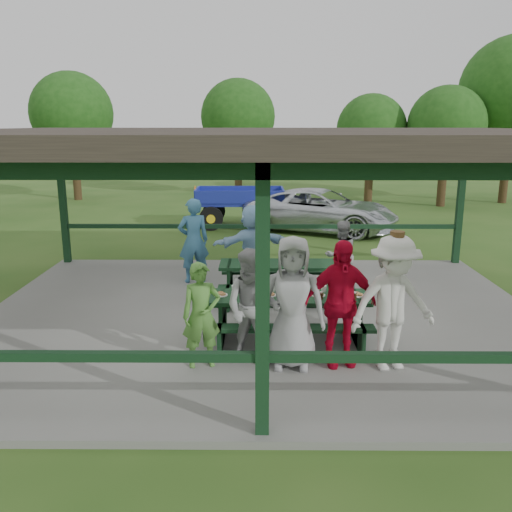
{
  "coord_description": "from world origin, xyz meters",
  "views": [
    {
      "loc": [
        -0.03,
        -9.19,
        3.44
      ],
      "look_at": [
        -0.09,
        -0.3,
        1.26
      ],
      "focal_mm": 38.0,
      "sensor_mm": 36.0,
      "label": 1
    }
  ],
  "objects_px": {
    "contestant_green": "(201,315)",
    "contestant_white_fedora": "(393,303)",
    "contestant_grey_left": "(253,308)",
    "spectator_lblue": "(252,246)",
    "contestant_red": "(340,303)",
    "picnic_table_far": "(283,277)",
    "pickup_truck": "(321,210)",
    "contestant_grey_mid": "(292,303)",
    "picnic_table_near": "(289,313)",
    "farm_trailer": "(240,206)",
    "spectator_grey": "(341,255)",
    "spectator_blue": "(194,241)"
  },
  "relations": [
    {
      "from": "picnic_table_far",
      "to": "contestant_white_fedora",
      "type": "relative_size",
      "value": 1.23
    },
    {
      "from": "contestant_grey_mid",
      "to": "contestant_white_fedora",
      "type": "bearing_deg",
      "value": 0.89
    },
    {
      "from": "contestant_red",
      "to": "spectator_grey",
      "type": "relative_size",
      "value": 1.26
    },
    {
      "from": "picnic_table_near",
      "to": "contestant_red",
      "type": "height_order",
      "value": "contestant_red"
    },
    {
      "from": "spectator_blue",
      "to": "farm_trailer",
      "type": "xyz_separation_m",
      "value": [
        0.74,
        7.08,
        -0.31
      ]
    },
    {
      "from": "picnic_table_far",
      "to": "spectator_lblue",
      "type": "xyz_separation_m",
      "value": [
        -0.59,
        0.97,
        0.4
      ]
    },
    {
      "from": "spectator_lblue",
      "to": "contestant_white_fedora",
      "type": "bearing_deg",
      "value": 95.91
    },
    {
      "from": "contestant_white_fedora",
      "to": "spectator_blue",
      "type": "relative_size",
      "value": 1.07
    },
    {
      "from": "contestant_green",
      "to": "contestant_white_fedora",
      "type": "bearing_deg",
      "value": -15.25
    },
    {
      "from": "contestant_red",
      "to": "spectator_grey",
      "type": "bearing_deg",
      "value": 71.14
    },
    {
      "from": "contestant_grey_left",
      "to": "pickup_truck",
      "type": "height_order",
      "value": "contestant_grey_left"
    },
    {
      "from": "picnic_table_far",
      "to": "contestant_grey_mid",
      "type": "distance_m",
      "value": 2.93
    },
    {
      "from": "pickup_truck",
      "to": "contestant_white_fedora",
      "type": "bearing_deg",
      "value": -157.24
    },
    {
      "from": "contestant_white_fedora",
      "to": "spectator_lblue",
      "type": "distance_m",
      "value": 4.39
    },
    {
      "from": "contestant_grey_left",
      "to": "pickup_truck",
      "type": "distance_m",
      "value": 10.58
    },
    {
      "from": "contestant_white_fedora",
      "to": "pickup_truck",
      "type": "height_order",
      "value": "contestant_white_fedora"
    },
    {
      "from": "contestant_green",
      "to": "pickup_truck",
      "type": "bearing_deg",
      "value": 60.86
    },
    {
      "from": "contestant_white_fedora",
      "to": "spectator_lblue",
      "type": "bearing_deg",
      "value": 102.97
    },
    {
      "from": "contestant_grey_left",
      "to": "spectator_blue",
      "type": "distance_m",
      "value": 4.37
    },
    {
      "from": "contestant_red",
      "to": "farm_trailer",
      "type": "xyz_separation_m",
      "value": [
        -1.8,
        11.19,
        -0.31
      ]
    },
    {
      "from": "spectator_lblue",
      "to": "farm_trailer",
      "type": "relative_size",
      "value": 0.43
    },
    {
      "from": "picnic_table_far",
      "to": "farm_trailer",
      "type": "height_order",
      "value": "farm_trailer"
    },
    {
      "from": "contestant_green",
      "to": "contestant_grey_left",
      "type": "distance_m",
      "value": 0.73
    },
    {
      "from": "spectator_blue",
      "to": "pickup_truck",
      "type": "bearing_deg",
      "value": -137.65
    },
    {
      "from": "picnic_table_far",
      "to": "pickup_truck",
      "type": "xyz_separation_m",
      "value": [
        1.56,
        7.5,
        0.12
      ]
    },
    {
      "from": "pickup_truck",
      "to": "spectator_grey",
      "type": "bearing_deg",
      "value": -159.17
    },
    {
      "from": "contestant_grey_mid",
      "to": "pickup_truck",
      "type": "height_order",
      "value": "contestant_grey_mid"
    },
    {
      "from": "contestant_grey_left",
      "to": "spectator_lblue",
      "type": "bearing_deg",
      "value": 109.5
    },
    {
      "from": "contestant_grey_mid",
      "to": "spectator_blue",
      "type": "relative_size",
      "value": 1.03
    },
    {
      "from": "spectator_lblue",
      "to": "contestant_grey_left",
      "type": "bearing_deg",
      "value": 70.01
    },
    {
      "from": "picnic_table_far",
      "to": "contestant_grey_left",
      "type": "distance_m",
      "value": 2.94
    },
    {
      "from": "contestant_green",
      "to": "spectator_lblue",
      "type": "relative_size",
      "value": 0.86
    },
    {
      "from": "picnic_table_near",
      "to": "spectator_lblue",
      "type": "distance_m",
      "value": 3.06
    },
    {
      "from": "contestant_grey_left",
      "to": "pickup_truck",
      "type": "bearing_deg",
      "value": 97.2
    },
    {
      "from": "picnic_table_near",
      "to": "contestant_grey_mid",
      "type": "relative_size",
      "value": 1.31
    },
    {
      "from": "picnic_table_near",
      "to": "contestant_white_fedora",
      "type": "distance_m",
      "value": 1.73
    },
    {
      "from": "contestant_white_fedora",
      "to": "picnic_table_far",
      "type": "bearing_deg",
      "value": 101.37
    },
    {
      "from": "contestant_grey_left",
      "to": "contestant_white_fedora",
      "type": "bearing_deg",
      "value": 16.35
    },
    {
      "from": "contestant_red",
      "to": "contestant_white_fedora",
      "type": "bearing_deg",
      "value": -20.56
    },
    {
      "from": "picnic_table_near",
      "to": "contestant_green",
      "type": "relative_size",
      "value": 1.64
    },
    {
      "from": "picnic_table_far",
      "to": "contestant_red",
      "type": "bearing_deg",
      "value": -76.45
    },
    {
      "from": "contestant_white_fedora",
      "to": "contestant_red",
      "type": "bearing_deg",
      "value": 155.83
    },
    {
      "from": "contestant_grey_mid",
      "to": "spectator_lblue",
      "type": "height_order",
      "value": "contestant_grey_mid"
    },
    {
      "from": "contestant_green",
      "to": "contestant_white_fedora",
      "type": "xyz_separation_m",
      "value": [
        2.64,
        -0.06,
        0.2
      ]
    },
    {
      "from": "contestant_green",
      "to": "contestant_grey_left",
      "type": "bearing_deg",
      "value": -12.59
    },
    {
      "from": "picnic_table_far",
      "to": "spectator_blue",
      "type": "distance_m",
      "value": 2.3
    },
    {
      "from": "contestant_grey_left",
      "to": "contestant_grey_mid",
      "type": "xyz_separation_m",
      "value": [
        0.54,
        -0.02,
        0.09
      ]
    },
    {
      "from": "contestant_green",
      "to": "spectator_grey",
      "type": "distance_m",
      "value": 4.42
    },
    {
      "from": "spectator_grey",
      "to": "contestant_white_fedora",
      "type": "bearing_deg",
      "value": 70.37
    },
    {
      "from": "contestant_green",
      "to": "spectator_lblue",
      "type": "bearing_deg",
      "value": 66.32
    }
  ]
}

